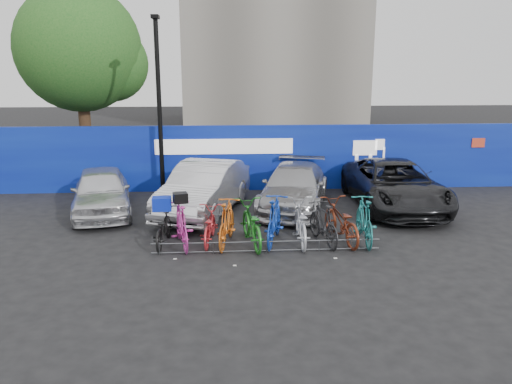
{
  "coord_description": "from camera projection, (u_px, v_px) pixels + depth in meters",
  "views": [
    {
      "loc": [
        -0.99,
        -12.07,
        4.36
      ],
      "look_at": [
        -0.09,
        2.0,
        0.89
      ],
      "focal_mm": 35.0,
      "sensor_mm": 36.0,
      "label": 1
    }
  ],
  "objects": [
    {
      "name": "bike_6",
      "position": [
        300.0,
        222.0,
        12.8
      ],
      "size": [
        0.81,
        2.11,
        1.09
      ],
      "primitive_type": "imported",
      "rotation": [
        0.0,
        0.0,
        3.1
      ],
      "color": "#AFB1B7",
      "rests_on": "ground"
    },
    {
      "name": "car_0",
      "position": [
        101.0,
        191.0,
        15.36
      ],
      "size": [
        2.54,
        4.46,
        1.43
      ],
      "primitive_type": "imported",
      "rotation": [
        0.0,
        0.0,
        0.21
      ],
      "color": "silver",
      "rests_on": "ground"
    },
    {
      "name": "cargo_crate",
      "position": [
        162.0,
        204.0,
        12.51
      ],
      "size": [
        0.49,
        0.39,
        0.33
      ],
      "primitive_type": "cube",
      "rotation": [
        0.0,
        0.0,
        0.07
      ],
      "color": "#0A1FAA",
      "rests_on": "bike_0"
    },
    {
      "name": "bike_2",
      "position": [
        209.0,
        226.0,
        12.79
      ],
      "size": [
        0.79,
        1.81,
        0.92
      ],
      "primitive_type": "imported",
      "rotation": [
        0.0,
        0.0,
        3.04
      ],
      "color": "red",
      "rests_on": "ground"
    },
    {
      "name": "bike_5",
      "position": [
        274.0,
        220.0,
        12.76
      ],
      "size": [
        1.07,
        2.11,
        1.22
      ],
      "primitive_type": "imported",
      "rotation": [
        0.0,
        0.0,
        2.89
      ],
      "color": "#1237AA",
      "rests_on": "ground"
    },
    {
      "name": "ground",
      "position": [
        265.0,
        244.0,
        12.8
      ],
      "size": [
        100.0,
        100.0,
        0.0
      ],
      "primitive_type": "plane",
      "color": "black",
      "rests_on": "ground"
    },
    {
      "name": "tree",
      "position": [
        85.0,
        52.0,
        20.92
      ],
      "size": [
        5.4,
        5.2,
        7.8
      ],
      "color": "#382314",
      "rests_on": "ground"
    },
    {
      "name": "bike_rack",
      "position": [
        267.0,
        246.0,
        12.18
      ],
      "size": [
        5.6,
        0.03,
        0.3
      ],
      "color": "#595B60",
      "rests_on": "ground"
    },
    {
      "name": "lamppost",
      "position": [
        159.0,
        102.0,
        17.06
      ],
      "size": [
        0.25,
        0.5,
        6.11
      ],
      "color": "black",
      "rests_on": "ground"
    },
    {
      "name": "bike_1",
      "position": [
        181.0,
        225.0,
        12.52
      ],
      "size": [
        0.95,
        1.97,
        1.14
      ],
      "primitive_type": "imported",
      "rotation": [
        0.0,
        0.0,
        3.37
      ],
      "color": "#C93298",
      "rests_on": "ground"
    },
    {
      "name": "bike_8",
      "position": [
        341.0,
        221.0,
        12.88
      ],
      "size": [
        1.11,
        2.18,
        1.09
      ],
      "primitive_type": "imported",
      "rotation": [
        0.0,
        0.0,
        3.34
      ],
      "color": "maroon",
      "rests_on": "ground"
    },
    {
      "name": "car_3",
      "position": [
        394.0,
        185.0,
        16.05
      ],
      "size": [
        2.67,
        5.51,
        1.51
      ],
      "primitive_type": "imported",
      "rotation": [
        0.0,
        0.0,
        -0.03
      ],
      "color": "black",
      "rests_on": "ground"
    },
    {
      "name": "bike_4",
      "position": [
        251.0,
        224.0,
        12.63
      ],
      "size": [
        1.04,
        2.18,
        1.1
      ],
      "primitive_type": "imported",
      "rotation": [
        0.0,
        0.0,
        3.29
      ],
      "color": "#1D761E",
      "rests_on": "ground"
    },
    {
      "name": "car_2",
      "position": [
        294.0,
        187.0,
        16.03
      ],
      "size": [
        3.09,
        5.09,
        1.38
      ],
      "primitive_type": "imported",
      "rotation": [
        0.0,
        0.0,
        -0.26
      ],
      "color": "#A0A1A5",
      "rests_on": "ground"
    },
    {
      "name": "bike_3",
      "position": [
        227.0,
        223.0,
        12.62
      ],
      "size": [
        0.91,
        2.02,
        1.17
      ],
      "primitive_type": "imported",
      "rotation": [
        0.0,
        0.0,
        2.95
      ],
      "color": "#CA5C18",
      "rests_on": "ground"
    },
    {
      "name": "car_1",
      "position": [
        204.0,
        188.0,
        15.42
      ],
      "size": [
        3.05,
        5.07,
        1.58
      ],
      "primitive_type": "imported",
      "rotation": [
        0.0,
        0.0,
        -0.31
      ],
      "color": "silver",
      "rests_on": "ground"
    },
    {
      "name": "bike_9",
      "position": [
        364.0,
        220.0,
        12.79
      ],
      "size": [
        0.71,
        2.03,
        1.2
      ],
      "primitive_type": "imported",
      "rotation": [
        0.0,
        0.0,
        3.07
      ],
      "color": "#1C6F70",
      "rests_on": "ground"
    },
    {
      "name": "hoarding",
      "position": [
        252.0,
        158.0,
        18.33
      ],
      "size": [
        22.0,
        0.18,
        2.4
      ],
      "color": "navy",
      "rests_on": "ground"
    },
    {
      "name": "bike_7",
      "position": [
        323.0,
        223.0,
        12.73
      ],
      "size": [
        0.87,
        1.88,
        1.09
      ],
      "primitive_type": "imported",
      "rotation": [
        0.0,
        0.0,
        3.35
      ],
      "color": "black",
      "rests_on": "ground"
    },
    {
      "name": "cargo_topcase",
      "position": [
        180.0,
        198.0,
        12.35
      ],
      "size": [
        0.41,
        0.38,
        0.25
      ],
      "primitive_type": "cube",
      "rotation": [
        0.0,
        0.0,
        0.25
      ],
      "color": "black",
      "rests_on": "bike_1"
    },
    {
      "name": "bike_0",
      "position": [
        163.0,
        228.0,
        12.66
      ],
      "size": [
        0.74,
        1.79,
        0.92
      ],
      "primitive_type": "imported",
      "rotation": [
        0.0,
        0.0,
        3.07
      ],
      "color": "black",
      "rests_on": "ground"
    }
  ]
}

